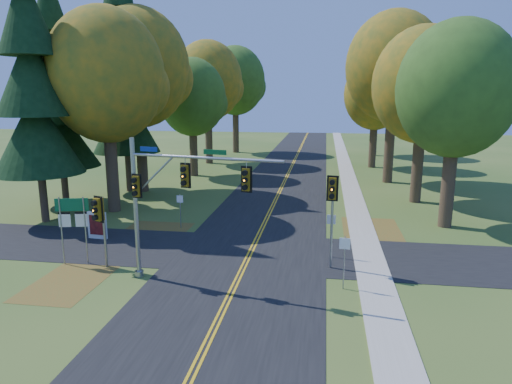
# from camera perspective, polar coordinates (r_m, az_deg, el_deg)

# --- Properties ---
(ground) EXTENTS (160.00, 160.00, 0.00)m
(ground) POSITION_cam_1_polar(r_m,az_deg,el_deg) (22.78, -1.49, -9.23)
(ground) COLOR #2D4E1B
(ground) RESTS_ON ground
(road_main) EXTENTS (8.00, 160.00, 0.02)m
(road_main) POSITION_cam_1_polar(r_m,az_deg,el_deg) (22.78, -1.49, -9.21)
(road_main) COLOR black
(road_main) RESTS_ON ground
(road_cross) EXTENTS (60.00, 6.00, 0.02)m
(road_cross) POSITION_cam_1_polar(r_m,az_deg,el_deg) (24.62, -0.67, -7.53)
(road_cross) COLOR black
(road_cross) RESTS_ON ground
(centerline_left) EXTENTS (0.10, 160.00, 0.01)m
(centerline_left) POSITION_cam_1_polar(r_m,az_deg,el_deg) (22.79, -1.74, -9.16)
(centerline_left) COLOR gold
(centerline_left) RESTS_ON road_main
(centerline_right) EXTENTS (0.10, 160.00, 0.01)m
(centerline_right) POSITION_cam_1_polar(r_m,az_deg,el_deg) (22.76, -1.24, -9.18)
(centerline_right) COLOR gold
(centerline_right) RESTS_ON road_main
(sidewalk_east) EXTENTS (1.60, 160.00, 0.06)m
(sidewalk_east) POSITION_cam_1_polar(r_m,az_deg,el_deg) (22.59, 14.42, -9.73)
(sidewalk_east) COLOR #9E998E
(sidewalk_east) RESTS_ON ground
(leaf_patch_w_near) EXTENTS (4.00, 6.00, 0.00)m
(leaf_patch_w_near) POSITION_cam_1_polar(r_m,az_deg,el_deg) (28.16, -13.23, -5.32)
(leaf_patch_w_near) COLOR brown
(leaf_patch_w_near) RESTS_ON ground
(leaf_patch_e) EXTENTS (3.50, 8.00, 0.00)m
(leaf_patch_e) POSITION_cam_1_polar(r_m,az_deg,el_deg) (28.30, 14.46, -5.30)
(leaf_patch_e) COLOR brown
(leaf_patch_e) RESTS_ON ground
(leaf_patch_w_far) EXTENTS (3.00, 5.00, 0.00)m
(leaf_patch_w_far) POSITION_cam_1_polar(r_m,az_deg,el_deg) (22.70, -22.23, -10.25)
(leaf_patch_w_far) COLOR brown
(leaf_patch_w_far) RESTS_ON ground
(tree_w_a) EXTENTS (8.00, 8.00, 14.15)m
(tree_w_a) POSITION_cam_1_polar(r_m,az_deg,el_deg) (33.74, -18.10, 13.58)
(tree_w_a) COLOR #38281C
(tree_w_a) RESTS_ON ground
(tree_e_a) EXTENTS (7.20, 7.20, 12.73)m
(tree_e_a) POSITION_cam_1_polar(r_m,az_deg,el_deg) (30.67, 23.87, 11.57)
(tree_e_a) COLOR #38281C
(tree_e_a) RESTS_ON ground
(tree_w_b) EXTENTS (8.60, 8.60, 15.38)m
(tree_w_b) POSITION_cam_1_polar(r_m,az_deg,el_deg) (40.31, -14.47, 14.72)
(tree_w_b) COLOR #38281C
(tree_w_b) RESTS_ON ground
(tree_e_b) EXTENTS (7.60, 7.60, 13.33)m
(tree_e_b) POSITION_cam_1_polar(r_m,az_deg,el_deg) (37.17, 20.28, 12.34)
(tree_e_b) COLOR #38281C
(tree_e_b) RESTS_ON ground
(tree_w_c) EXTENTS (6.80, 6.80, 11.91)m
(tree_w_c) POSITION_cam_1_polar(r_m,az_deg,el_deg) (47.26, -7.90, 11.61)
(tree_w_c) COLOR #38281C
(tree_w_c) RESTS_ON ground
(tree_e_c) EXTENTS (8.80, 8.80, 15.79)m
(tree_e_c) POSITION_cam_1_polar(r_m,az_deg,el_deg) (45.05, 16.97, 14.65)
(tree_e_c) COLOR #38281C
(tree_e_c) RESTS_ON ground
(tree_w_d) EXTENTS (8.20, 8.20, 14.56)m
(tree_w_d) POSITION_cam_1_polar(r_m,az_deg,el_deg) (55.83, -5.97, 13.61)
(tree_w_d) COLOR #38281C
(tree_w_d) RESTS_ON ground
(tree_e_d) EXTENTS (7.00, 7.00, 12.32)m
(tree_e_d) POSITION_cam_1_polar(r_m,az_deg,el_deg) (54.03, 14.76, 11.70)
(tree_e_d) COLOR #38281C
(tree_e_d) RESTS_ON ground
(tree_w_e) EXTENTS (8.40, 8.40, 14.97)m
(tree_w_e) POSITION_cam_1_polar(r_m,az_deg,el_deg) (66.21, -2.52, 13.68)
(tree_w_e) COLOR #38281C
(tree_w_e) RESTS_ON ground
(tree_e_e) EXTENTS (7.80, 7.80, 13.74)m
(tree_e_e) POSITION_cam_1_polar(r_m,az_deg,el_deg) (64.82, 14.91, 12.54)
(tree_e_e) COLOR #38281C
(tree_e_e) RESTS_ON ground
(pine_a) EXTENTS (5.60, 5.60, 19.48)m
(pine_a) POSITION_cam_1_polar(r_m,az_deg,el_deg) (32.50, -26.24, 12.49)
(pine_a) COLOR #38281C
(pine_a) RESTS_ON ground
(pine_b) EXTENTS (5.60, 5.60, 17.31)m
(pine_b) POSITION_cam_1_polar(r_m,az_deg,el_deg) (37.50, -23.64, 10.94)
(pine_b) COLOR #38281C
(pine_b) RESTS_ON ground
(pine_c) EXTENTS (5.60, 5.60, 20.56)m
(pine_c) POSITION_cam_1_polar(r_m,az_deg,el_deg) (40.53, -16.30, 13.65)
(pine_c) COLOR #38281C
(pine_c) RESTS_ON ground
(traffic_mast) EXTENTS (7.01, 1.54, 6.45)m
(traffic_mast) POSITION_cam_1_polar(r_m,az_deg,el_deg) (20.10, -10.86, -0.00)
(traffic_mast) COLOR #94969C
(traffic_mast) RESTS_ON ground
(east_signal_pole) EXTENTS (0.54, 0.62, 4.62)m
(east_signal_pole) POSITION_cam_1_polar(r_m,az_deg,el_deg) (21.60, 9.51, -0.86)
(east_signal_pole) COLOR gray
(east_signal_pole) RESTS_ON ground
(ped_signal_pole) EXTENTS (0.54, 0.65, 3.60)m
(ped_signal_pole) POSITION_cam_1_polar(r_m,az_deg,el_deg) (22.95, -18.98, -2.72)
(ped_signal_pole) COLOR gray
(ped_signal_pole) RESTS_ON ground
(route_sign_cluster) EXTENTS (1.57, 0.41, 3.43)m
(route_sign_cluster) POSITION_cam_1_polar(r_m,az_deg,el_deg) (24.06, -21.94, -2.91)
(route_sign_cluster) COLOR gray
(route_sign_cluster) RESTS_ON ground
(info_kiosk) EXTENTS (1.18, 0.29, 1.62)m
(info_kiosk) POSITION_cam_1_polar(r_m,az_deg,el_deg) (28.19, -19.23, -3.97)
(info_kiosk) COLOR silver
(info_kiosk) RESTS_ON ground
(reg_sign_e_north) EXTENTS (0.45, 0.09, 2.36)m
(reg_sign_e_north) POSITION_cam_1_polar(r_m,az_deg,el_deg) (23.75, 9.36, -4.38)
(reg_sign_e_north) COLOR gray
(reg_sign_e_north) RESTS_ON ground
(reg_sign_e_south) EXTENTS (0.46, 0.09, 2.40)m
(reg_sign_e_south) POSITION_cam_1_polar(r_m,az_deg,el_deg) (20.03, 11.00, -7.51)
(reg_sign_e_south) COLOR gray
(reg_sign_e_south) RESTS_ON ground
(reg_sign_w) EXTENTS (0.42, 0.07, 2.17)m
(reg_sign_w) POSITION_cam_1_polar(r_m,az_deg,el_deg) (28.98, -9.46, -1.62)
(reg_sign_w) COLOR gray
(reg_sign_w) RESTS_ON ground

